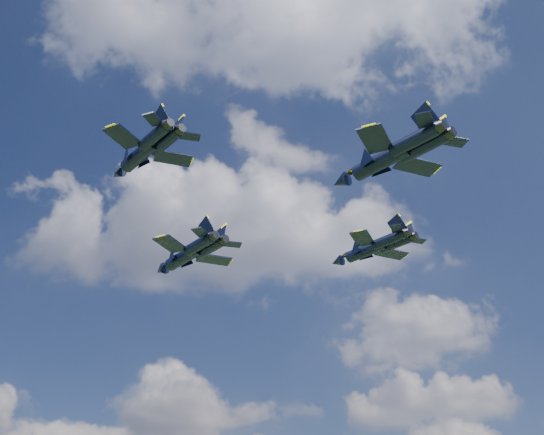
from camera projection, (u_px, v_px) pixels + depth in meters
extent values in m
cylinder|color=black|center=(184.00, 257.00, 105.77)|extent=(8.72, 8.60, 2.04)
cone|color=black|center=(161.00, 270.00, 110.09)|extent=(3.45, 3.44, 1.93)
ellipsoid|color=brown|center=(171.00, 261.00, 108.54)|extent=(3.09, 3.06, 0.93)
cube|color=black|center=(170.00, 244.00, 101.94)|extent=(4.71, 5.94, 0.20)
cube|color=black|center=(214.00, 260.00, 106.62)|extent=(5.96, 4.79, 0.20)
cube|color=black|center=(200.00, 232.00, 98.64)|extent=(2.40, 3.09, 0.16)
cube|color=black|center=(232.00, 244.00, 102.02)|extent=(3.11, 2.44, 0.16)
cube|color=black|center=(206.00, 228.00, 100.99)|extent=(2.94, 2.00, 3.41)
cube|color=black|center=(220.00, 234.00, 102.42)|extent=(2.00, 2.90, 3.41)
cylinder|color=black|center=(140.00, 155.00, 83.20)|extent=(7.40, 7.46, 1.75)
cone|color=black|center=(117.00, 174.00, 86.96)|extent=(2.96, 2.96, 1.65)
ellipsoid|color=brown|center=(127.00, 162.00, 85.60)|extent=(2.64, 2.65, 0.80)
cube|color=black|center=(123.00, 137.00, 79.93)|extent=(4.10, 5.11, 0.18)
cube|color=black|center=(173.00, 158.00, 83.87)|extent=(5.11, 4.06, 0.18)
cube|color=black|center=(153.00, 119.00, 77.04)|extent=(2.09, 2.67, 0.14)
cube|color=black|center=(190.00, 136.00, 79.88)|extent=(2.66, 2.07, 0.14)
cube|color=black|center=(161.00, 118.00, 79.04)|extent=(2.50, 1.72, 2.93)
cube|color=black|center=(177.00, 125.00, 80.25)|extent=(1.72, 2.51, 2.93)
cylinder|color=black|center=(367.00, 250.00, 105.17)|extent=(8.28, 7.36, 1.85)
cone|color=black|center=(337.00, 262.00, 108.81)|extent=(3.17, 3.06, 1.75)
ellipsoid|color=brown|center=(349.00, 254.00, 107.52)|extent=(2.90, 2.66, 0.84)
cube|color=black|center=(362.00, 238.00, 101.61)|extent=(4.00, 5.32, 0.19)
cube|color=black|center=(392.00, 254.00, 106.22)|extent=(5.43, 4.58, 0.19)
cube|color=black|center=(396.00, 228.00, 98.92)|extent=(2.02, 2.73, 0.14)
cube|color=black|center=(417.00, 240.00, 102.25)|extent=(2.87, 2.35, 0.14)
cube|color=black|center=(397.00, 225.00, 101.08)|extent=(2.77, 1.80, 3.09)
cube|color=black|center=(406.00, 230.00, 102.49)|extent=(1.96, 2.50, 3.09)
cylinder|color=black|center=(382.00, 161.00, 80.66)|extent=(8.86, 8.23, 2.02)
cone|color=black|center=(340.00, 182.00, 84.76)|extent=(3.44, 3.36, 1.90)
ellipsoid|color=brown|center=(357.00, 169.00, 83.29)|extent=(3.12, 2.95, 0.92)
cube|color=black|center=(375.00, 139.00, 76.82)|extent=(4.49, 5.84, 0.20)
cube|color=black|center=(417.00, 166.00, 81.68)|extent=(5.91, 4.89, 0.20)
cube|color=black|center=(425.00, 120.00, 73.75)|extent=(2.27, 3.01, 0.16)
cube|color=black|center=(455.00, 142.00, 77.26)|extent=(3.10, 2.50, 0.16)
cube|color=black|center=(425.00, 118.00, 76.09)|extent=(2.97, 1.97, 3.37)
cube|color=black|center=(438.00, 128.00, 77.58)|extent=(2.06, 2.79, 3.37)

